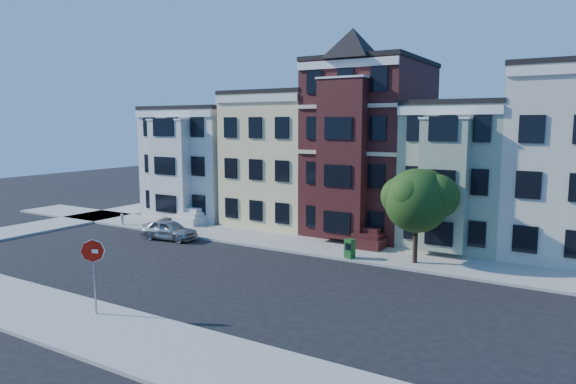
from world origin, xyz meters
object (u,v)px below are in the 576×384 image
Objects in this scene: parked_car at (169,230)px; stop_sign at (94,272)px; newspaper_box at (350,249)px; fire_hydrant at (122,220)px; street_tree at (417,205)px.

parked_car is 1.14× the size of stop_sign.
stop_sign is (7.59, -12.01, 1.23)m from parked_car.
newspaper_box is 1.66× the size of fire_hydrant.
street_tree is 22.87m from fire_hydrant.
fire_hydrant is (-19.12, 0.00, -0.22)m from newspaper_box.
newspaper_box is 19.12m from fire_hydrant.
street_tree is at bearing 28.36° from newspaper_box.
parked_car is at bearing 107.01° from stop_sign.
fire_hydrant is at bearing 70.05° from parked_car.
parked_car is at bearing -160.95° from newspaper_box.
newspaper_box is 0.32× the size of stop_sign.
parked_car is at bearing -12.76° from fire_hydrant.
street_tree is at bearing 43.40° from stop_sign.
newspaper_box reaches higher than fire_hydrant.
street_tree is 1.63× the size of parked_car.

